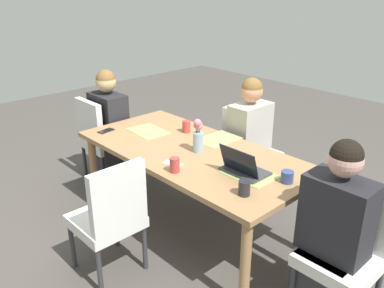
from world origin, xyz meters
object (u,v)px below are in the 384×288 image
flower_vase (198,135)px  coffee_mug_near_left (244,188)px  person_head_right_left_mid (333,241)px  coffee_mug_near_right (175,165)px  chair_head_left_left_near (101,136)px  person_head_left_left_near (110,134)px  laptop_head_right_left_mid (243,168)px  chair_near_right_near (111,214)px  coffee_mug_centre_left (186,127)px  coffee_mug_centre_right (287,177)px  person_far_left_far (249,147)px  phone_silver (173,164)px  chair_far_left_far (247,145)px  phone_black (106,131)px  chair_head_right_left_mid (347,244)px  dining_table (192,158)px

flower_vase → coffee_mug_near_left: (0.71, -0.27, -0.09)m
person_head_right_left_mid → coffee_mug_near_right: bearing=-161.9°
chair_head_left_left_near → person_head_left_left_near: bearing=51.2°
flower_vase → laptop_head_right_left_mid: bearing=-4.8°
chair_near_right_near → laptop_head_right_left_mid: 0.98m
coffee_mug_centre_left → chair_near_right_near: bearing=-70.0°
coffee_mug_centre_right → laptop_head_right_left_mid: bearing=-157.7°
person_head_right_left_mid → person_far_left_far: bearing=149.1°
coffee_mug_centre_left → phone_silver: size_ratio=0.71×
flower_vase → laptop_head_right_left_mid: flower_vase is taller
person_head_left_left_near → person_far_left_far: 1.44m
person_head_left_left_near → chair_far_left_far: size_ratio=1.33×
coffee_mug_near_right → person_far_left_far: bearing=102.0°
laptop_head_right_left_mid → phone_silver: laptop_head_right_left_mid is taller
chair_head_left_left_near → phone_silver: bearing=-8.5°
flower_vase → phone_black: flower_vase is taller
flower_vase → coffee_mug_centre_right: 0.81m
person_head_right_left_mid → coffee_mug_centre_right: (-0.43, 0.10, 0.24)m
person_head_left_left_near → phone_black: person_head_left_left_near is taller
person_head_left_left_near → person_far_left_far: (1.21, 0.78, 0.00)m
phone_silver → person_head_left_left_near: bearing=151.5°
chair_head_right_left_mid → dining_table: bearing=-177.5°
coffee_mug_near_right → coffee_mug_near_left: bearing=10.8°
dining_table → chair_far_left_far: chair_far_left_far is taller
person_head_left_left_near → chair_head_right_left_mid: bearing=1.5°
person_head_right_left_mid → coffee_mug_near_right: size_ratio=10.98×
flower_vase → phone_black: bearing=-162.1°
chair_head_left_left_near → coffee_mug_near_right: size_ratio=8.27×
chair_far_left_far → chair_near_right_near: bearing=-84.4°
chair_head_left_left_near → coffee_mug_centre_right: bearing=4.5°
chair_head_right_left_mid → coffee_mug_near_right: size_ratio=8.27×
chair_near_right_near → coffee_mug_centre_left: (-0.39, 1.07, 0.28)m
dining_table → phone_silver: bearing=-70.5°
person_head_left_left_near → phone_silver: (1.34, -0.29, 0.21)m
person_head_right_left_mid → laptop_head_right_left_mid: size_ratio=3.73×
person_far_left_far → phone_silver: person_far_left_far is taller
person_head_right_left_mid → chair_near_right_near: bearing=-146.6°
dining_table → chair_far_left_far: 0.85m
chair_head_right_left_mid → coffee_mug_near_left: 0.72m
chair_head_left_left_near → chair_head_right_left_mid: bearing=3.1°
person_head_right_left_mid → flower_vase: 1.27m
chair_head_left_left_near → chair_near_right_near: 1.54m
person_head_right_left_mid → coffee_mug_near_left: 0.62m
chair_head_left_left_near → laptop_head_right_left_mid: laptop_head_right_left_mid is taller
chair_head_right_left_mid → person_head_right_left_mid: (-0.06, -0.07, 0.03)m
chair_head_left_left_near → coffee_mug_centre_right: (2.15, 0.17, 0.27)m
laptop_head_right_left_mid → person_head_right_left_mid: bearing=1.2°
laptop_head_right_left_mid → coffee_mug_centre_right: (0.29, 0.12, -0.00)m
chair_head_left_left_near → chair_near_right_near: (1.35, -0.74, 0.00)m
coffee_mug_centre_left → coffee_mug_centre_right: 1.20m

